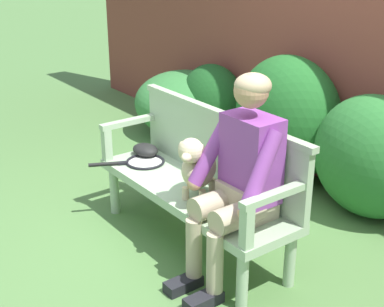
{
  "coord_description": "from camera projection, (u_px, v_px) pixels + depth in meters",
  "views": [
    {
      "loc": [
        2.68,
        -2.0,
        2.03
      ],
      "look_at": [
        0.0,
        0.0,
        0.68
      ],
      "focal_mm": 51.95,
      "sensor_mm": 36.0,
      "label": 1
    }
  ],
  "objects": [
    {
      "name": "ground_plane",
      "position": [
        192.0,
        244.0,
        3.86
      ],
      "size": [
        40.0,
        40.0,
        0.0
      ],
      "primitive_type": "plane",
      "color": "#4C753D"
    },
    {
      "name": "brick_garden_fence",
      "position": [
        369.0,
        26.0,
        4.32
      ],
      "size": [
        8.0,
        0.3,
        2.67
      ],
      "primitive_type": "cube",
      "color": "brown",
      "rests_on": "ground"
    },
    {
      "name": "hedge_bush_far_left",
      "position": [
        372.0,
        157.0,
        4.12
      ],
      "size": [
        0.95,
        0.72,
        0.94
      ],
      "primitive_type": "ellipsoid",
      "color": "#286B2D",
      "rests_on": "ground"
    },
    {
      "name": "hedge_bush_far_right",
      "position": [
        212.0,
        103.0,
        5.62
      ],
      "size": [
        0.76,
        0.59,
        0.8
      ],
      "primitive_type": "ellipsoid",
      "color": "#194C1E",
      "rests_on": "ground"
    },
    {
      "name": "hedge_bush_mid_left",
      "position": [
        186.0,
        103.0,
        5.86
      ],
      "size": [
        1.14,
        1.06,
        0.67
      ],
      "primitive_type": "ellipsoid",
      "color": "#337538",
      "rests_on": "ground"
    },
    {
      "name": "hedge_bush_mid_right",
      "position": [
        287.0,
        118.0,
        4.73
      ],
      "size": [
        1.02,
        0.75,
        1.08
      ],
      "primitive_type": "ellipsoid",
      "color": "#1E5B23",
      "rests_on": "ground"
    },
    {
      "name": "garden_bench",
      "position": [
        192.0,
        196.0,
        3.72
      ],
      "size": [
        1.63,
        0.5,
        0.43
      ],
      "color": "#9EB793",
      "rests_on": "ground"
    },
    {
      "name": "bench_backrest",
      "position": [
        218.0,
        146.0,
        3.73
      ],
      "size": [
        1.67,
        0.06,
        0.5
      ],
      "color": "#9EB793",
      "rests_on": "garden_bench"
    },
    {
      "name": "bench_armrest_left_end",
      "position": [
        121.0,
        131.0,
        4.15
      ],
      "size": [
        0.06,
        0.5,
        0.28
      ],
      "color": "#9EB793",
      "rests_on": "garden_bench"
    },
    {
      "name": "bench_armrest_right_end",
      "position": [
        264.0,
        208.0,
        3.0
      ],
      "size": [
        0.06,
        0.5,
        0.28
      ],
      "color": "#9EB793",
      "rests_on": "garden_bench"
    },
    {
      "name": "person_seated",
      "position": [
        240.0,
        175.0,
        3.23
      ],
      "size": [
        0.56,
        0.65,
        1.3
      ],
      "color": "black",
      "rests_on": "ground"
    },
    {
      "name": "dog_on_bench",
      "position": [
        197.0,
        166.0,
        3.5
      ],
      "size": [
        0.34,
        0.42,
        0.44
      ],
      "color": "beige",
      "rests_on": "garden_bench"
    },
    {
      "name": "tennis_racket",
      "position": [
        142.0,
        162.0,
        4.1
      ],
      "size": [
        0.39,
        0.57,
        0.03
      ],
      "color": "black",
      "rests_on": "garden_bench"
    },
    {
      "name": "baseball_glove",
      "position": [
        145.0,
        150.0,
        4.23
      ],
      "size": [
        0.24,
        0.2,
        0.09
      ],
      "primitive_type": "ellipsoid",
      "rotation": [
        0.0,
        0.0,
        0.13
      ],
      "color": "black",
      "rests_on": "garden_bench"
    }
  ]
}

